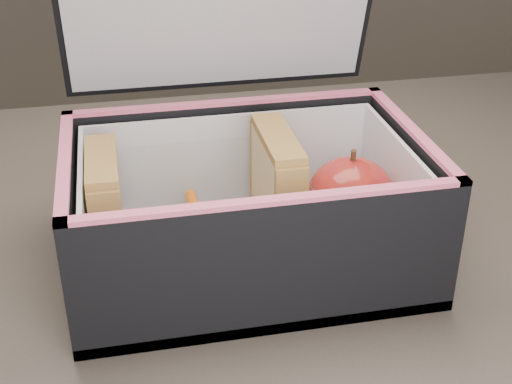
# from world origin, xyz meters

# --- Properties ---
(kitchen_table) EXTENTS (1.20, 0.80, 0.75)m
(kitchen_table) POSITION_xyz_m (0.00, 0.00, 0.66)
(kitchen_table) COLOR #50433B
(kitchen_table) RESTS_ON ground
(lunch_bag) EXTENTS (0.29, 0.25, 0.29)m
(lunch_bag) POSITION_xyz_m (0.02, -0.01, 0.81)
(lunch_bag) COLOR black
(lunch_bag) RESTS_ON kitchen_table
(plastic_tub) EXTENTS (0.19, 0.13, 0.08)m
(plastic_tub) POSITION_xyz_m (-0.02, -0.01, 0.80)
(plastic_tub) COLOR white
(plastic_tub) RESTS_ON lunch_bag
(sandwich_left) EXTENTS (0.02, 0.09, 0.10)m
(sandwich_left) POSITION_xyz_m (-0.09, -0.01, 0.82)
(sandwich_left) COLOR beige
(sandwich_left) RESTS_ON plastic_tub
(sandwich_right) EXTENTS (0.03, 0.09, 0.10)m
(sandwich_right) POSITION_xyz_m (0.05, -0.01, 0.82)
(sandwich_right) COLOR beige
(sandwich_right) RESTS_ON plastic_tub
(carrot_sticks) EXTENTS (0.05, 0.13, 0.03)m
(carrot_sticks) POSITION_xyz_m (-0.02, -0.02, 0.78)
(carrot_sticks) COLOR #F15C11
(carrot_sticks) RESTS_ON plastic_tub
(paper_napkin) EXTENTS (0.10, 0.10, 0.01)m
(paper_napkin) POSITION_xyz_m (0.11, -0.01, 0.77)
(paper_napkin) COLOR white
(paper_napkin) RESTS_ON lunch_bag
(red_apple) EXTENTS (0.09, 0.09, 0.08)m
(red_apple) POSITION_xyz_m (0.11, -0.02, 0.81)
(red_apple) COLOR maroon
(red_apple) RESTS_ON paper_napkin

